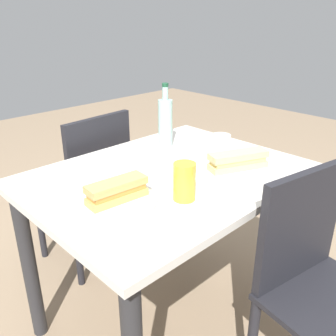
% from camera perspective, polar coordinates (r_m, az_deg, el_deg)
% --- Properties ---
extents(ground_plane, '(8.00, 8.00, 0.00)m').
position_cam_1_polar(ground_plane, '(1.86, 0.00, -22.26)').
color(ground_plane, '#8C755B').
extents(dining_table, '(1.06, 0.80, 0.75)m').
position_cam_1_polar(dining_table, '(1.48, 0.00, -5.08)').
color(dining_table, beige).
rests_on(dining_table, ground).
extents(chair_far, '(0.43, 0.43, 0.87)m').
position_cam_1_polar(chair_far, '(1.97, -12.09, -2.14)').
color(chair_far, black).
rests_on(chair_far, ground).
extents(chair_near, '(0.46, 0.46, 0.87)m').
position_cam_1_polar(chair_near, '(1.36, 22.49, -16.39)').
color(chair_near, black).
rests_on(chair_near, ground).
extents(plate_near, '(0.26, 0.26, 0.01)m').
position_cam_1_polar(plate_near, '(1.46, 10.76, -0.34)').
color(plate_near, white).
rests_on(plate_near, dining_table).
extents(baguette_sandwich_near, '(0.24, 0.16, 0.07)m').
position_cam_1_polar(baguette_sandwich_near, '(1.44, 10.89, 1.18)').
color(baguette_sandwich_near, '#DBB77A').
rests_on(baguette_sandwich_near, plate_near).
extents(knife_near, '(0.17, 0.08, 0.01)m').
position_cam_1_polar(knife_near, '(1.49, 9.27, 0.80)').
color(knife_near, silver).
rests_on(knife_near, plate_near).
extents(plate_far, '(0.26, 0.26, 0.01)m').
position_cam_1_polar(plate_far, '(1.21, -7.90, -5.27)').
color(plate_far, silver).
rests_on(plate_far, dining_table).
extents(baguette_sandwich_far, '(0.21, 0.09, 0.07)m').
position_cam_1_polar(baguette_sandwich_far, '(1.19, -8.01, -3.52)').
color(baguette_sandwich_far, tan).
rests_on(baguette_sandwich_far, plate_far).
extents(knife_far, '(0.18, 0.03, 0.01)m').
position_cam_1_polar(knife_far, '(1.24, -9.73, -4.01)').
color(knife_far, silver).
rests_on(knife_far, plate_far).
extents(water_bottle, '(0.07, 0.07, 0.29)m').
position_cam_1_polar(water_bottle, '(1.69, -0.42, 7.25)').
color(water_bottle, '#99C6B7').
rests_on(water_bottle, dining_table).
extents(beer_glass, '(0.08, 0.08, 0.13)m').
position_cam_1_polar(beer_glass, '(1.20, 2.58, -2.13)').
color(beer_glass, gold).
rests_on(beer_glass, dining_table).
extents(olive_bowl, '(0.09, 0.09, 0.03)m').
position_cam_1_polar(olive_bowl, '(1.81, 8.31, 4.71)').
color(olive_bowl, silver).
rests_on(olive_bowl, dining_table).
extents(paper_napkin, '(0.17, 0.17, 0.00)m').
position_cam_1_polar(paper_napkin, '(1.51, -13.46, 0.09)').
color(paper_napkin, white).
rests_on(paper_napkin, dining_table).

